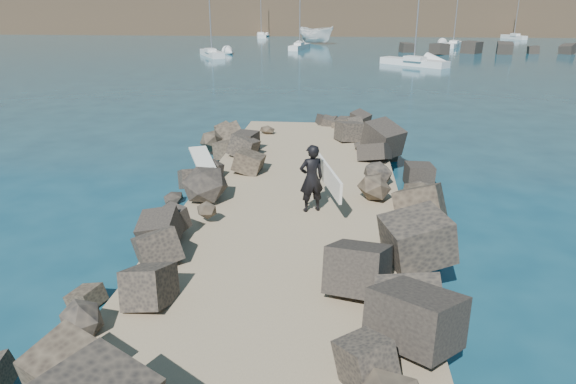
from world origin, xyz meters
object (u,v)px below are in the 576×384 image
(boat_imported, at_px, (316,35))
(sailboat_d, at_px, (453,44))
(surfer_with_board, at_px, (314,178))
(surfboard_resting, at_px, (205,167))

(boat_imported, distance_m, sailboat_d, 20.62)
(surfer_with_board, relative_size, sailboat_d, 0.27)
(surfer_with_board, bearing_deg, surfboard_resting, 148.46)
(sailboat_d, bearing_deg, surfboard_resting, -107.34)
(surfboard_resting, xyz_separation_m, surfer_with_board, (3.53, -2.17, 0.48))
(boat_imported, bearing_deg, sailboat_d, -60.74)
(surfboard_resting, distance_m, sailboat_d, 67.28)
(surfboard_resting, bearing_deg, surfer_with_board, -57.75)
(boat_imported, height_order, sailboat_d, sailboat_d)
(boat_imported, relative_size, sailboat_d, 0.85)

